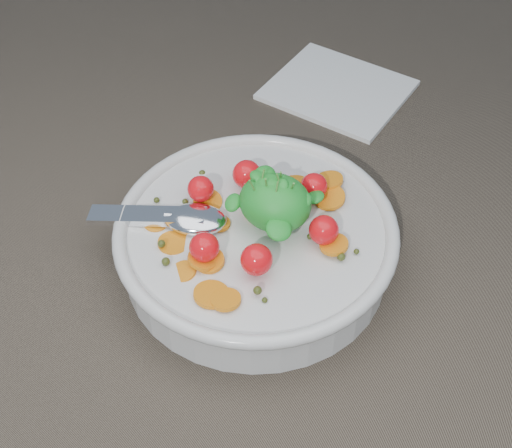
% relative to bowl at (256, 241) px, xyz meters
% --- Properties ---
extents(ground, '(6.00, 6.00, 0.00)m').
position_rel_bowl_xyz_m(ground, '(-0.03, 0.01, -0.03)').
color(ground, brown).
rests_on(ground, ground).
extents(bowl, '(0.27, 0.25, 0.11)m').
position_rel_bowl_xyz_m(bowl, '(0.00, 0.00, 0.00)').
color(bowl, silver).
rests_on(bowl, ground).
extents(napkin, '(0.17, 0.15, 0.01)m').
position_rel_bowl_xyz_m(napkin, '(-0.02, 0.28, -0.03)').
color(napkin, white).
rests_on(napkin, ground).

